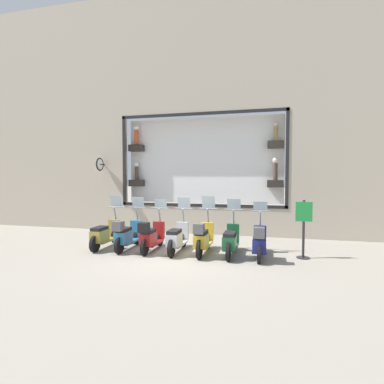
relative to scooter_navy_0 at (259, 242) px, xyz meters
The scene contains 10 objects.
ground_plane 2.44m from the scooter_navy_0, 96.50° to the left, with size 120.00×120.00×0.00m, color gray.
building_facade 6.13m from the scooter_navy_0, 35.54° to the left, with size 1.20×36.00×9.81m.
scooter_navy_0 is the anchor object (origin of this frame).
scooter_green_1 0.82m from the scooter_navy_0, 85.19° to the left, with size 1.81×0.60×1.62m.
scooter_yellow_2 1.62m from the scooter_navy_0, 89.47° to the left, with size 1.81×0.60×1.70m.
scooter_silver_3 2.44m from the scooter_navy_0, 88.40° to the left, with size 1.80×0.61×1.64m.
scooter_red_4 3.25m from the scooter_navy_0, 89.98° to the left, with size 1.80×0.60×1.54m.
scooter_teal_5 4.06m from the scooter_navy_0, 89.93° to the left, with size 1.80×0.60×1.61m.
scooter_olive_6 4.87m from the scooter_navy_0, 89.20° to the left, with size 1.80×0.61×1.67m.
shop_sign_post 1.31m from the scooter_navy_0, 75.10° to the right, with size 0.36×0.45×1.65m.
Camera 1 is at (-8.25, -2.53, 2.28)m, focal length 28.00 mm.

